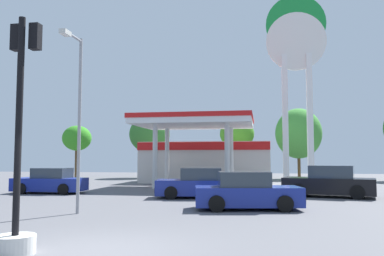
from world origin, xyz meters
TOP-DOWN VIEW (x-y plane):
  - ground_plane at (0.00, 0.00)m, footprint 90.00×90.00m
  - gas_station at (-1.00, 23.40)m, footprint 10.20×11.52m
  - station_pole_sign at (6.03, 21.13)m, footprint 4.29×0.56m
  - car_0 at (0.36, 11.54)m, footprint 4.34×2.32m
  - car_1 at (6.83, 13.19)m, footprint 4.76×2.87m
  - car_2 at (2.89, 7.45)m, footprint 4.26×2.36m
  - car_4 at (-8.29, 12.69)m, footprint 4.01×1.91m
  - traffic_signal_0 at (-1.55, -0.57)m, footprint 0.82×0.82m
  - tree_0 at (-14.94, 29.46)m, footprint 2.90×2.90m
  - tree_1 at (-7.84, 31.20)m, footprint 4.13×4.13m
  - tree_2 at (1.15, 30.11)m, footprint 3.28×3.28m
  - tree_3 at (6.98, 31.39)m, footprint 4.40×4.40m
  - corner_streetlamp at (-3.01, 5.02)m, footprint 0.24×1.48m

SIDE VIEW (x-z plane):
  - ground_plane at x=0.00m, z-range 0.00..0.00m
  - car_4 at x=-8.29m, z-range -0.07..1.35m
  - car_2 at x=2.89m, z-range -0.07..1.38m
  - car_0 at x=0.36m, z-range -0.07..1.41m
  - car_1 at x=6.83m, z-range -0.08..1.52m
  - traffic_signal_0 at x=-1.55m, z-range -1.04..3.93m
  - gas_station at x=-1.00m, z-range -0.34..4.45m
  - corner_streetlamp at x=-3.01m, z-range 0.69..7.02m
  - tree_0 at x=-14.94m, z-range 1.33..6.59m
  - tree_2 at x=1.15m, z-range 1.42..7.14m
  - tree_3 at x=6.98m, z-range 0.96..7.73m
  - tree_1 at x=-7.84m, z-range 1.23..7.56m
  - station_pole_sign at x=6.03m, z-range 2.01..15.90m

